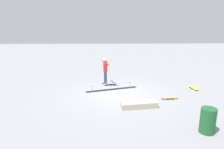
{
  "coord_description": "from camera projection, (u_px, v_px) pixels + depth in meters",
  "views": [
    {
      "loc": [
        0.55,
        9.73,
        3.48
      ],
      "look_at": [
        0.29,
        -0.15,
        1.0
      ],
      "focal_mm": 31.03,
      "sensor_mm": 36.0,
      "label": 1
    }
  ],
  "objects": [
    {
      "name": "loose_skateboard_yellow",
      "position": [
        193.0,
        88.0,
        10.98
      ],
      "size": [
        0.33,
        0.82,
        0.09
      ],
      "rotation": [
        0.0,
        0.0,
        1.69
      ],
      "color": "yellow",
      "rests_on": "ground_plane"
    },
    {
      "name": "loose_skateboard_natural",
      "position": [
        169.0,
        98.0,
        9.47
      ],
      "size": [
        0.81,
        0.31,
        0.09
      ],
      "rotation": [
        0.0,
        0.0,
        0.08
      ],
      "color": "tan",
      "rests_on": "ground_plane"
    },
    {
      "name": "skate_ledge",
      "position": [
        139.0,
        105.0,
        8.5
      ],
      "size": [
        1.66,
        0.72,
        0.25
      ],
      "primitive_type": "cube",
      "rotation": [
        0.0,
        0.0,
        0.14
      ],
      "color": "#B2A893",
      "rests_on": "ground_plane"
    },
    {
      "name": "skater_main",
      "position": [
        105.0,
        70.0,
        11.46
      ],
      "size": [
        0.46,
        1.32,
        1.68
      ],
      "rotation": [
        0.0,
        0.0,
        5.0
      ],
      "color": "#2D3351",
      "rests_on": "ground_plane"
    },
    {
      "name": "grind_rail",
      "position": [
        112.0,
        87.0,
        10.89
      ],
      "size": [
        2.9,
        1.1,
        0.37
      ],
      "rotation": [
        0.0,
        0.0,
        0.3
      ],
      "color": "black",
      "rests_on": "ground_plane"
    },
    {
      "name": "skateboard_main",
      "position": [
        109.0,
        84.0,
        11.73
      ],
      "size": [
        0.82,
        0.4,
        0.09
      ],
      "rotation": [
        0.0,
        0.0,
        2.89
      ],
      "color": "black",
      "rests_on": "ground_plane"
    },
    {
      "name": "ground_plane",
      "position": [
        118.0,
        93.0,
        10.3
      ],
      "size": [
        60.0,
        60.0,
        0.0
      ],
      "primitive_type": "plane",
      "color": "gray"
    },
    {
      "name": "trash_bin",
      "position": [
        208.0,
        121.0,
        6.42
      ],
      "size": [
        0.5,
        0.5,
        0.87
      ],
      "primitive_type": "cylinder",
      "color": "#1E592D",
      "rests_on": "ground_plane"
    }
  ]
}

